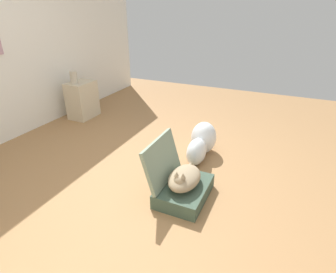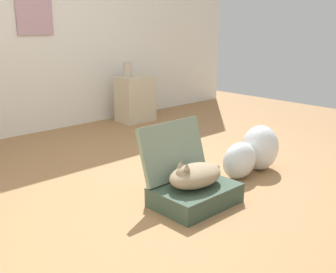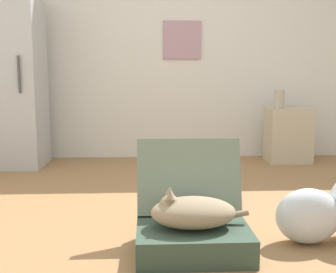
{
  "view_description": "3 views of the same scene",
  "coord_description": "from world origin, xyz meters",
  "px_view_note": "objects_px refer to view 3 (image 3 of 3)",
  "views": [
    {
      "loc": [
        -2.1,
        -1.16,
        1.65
      ],
      "look_at": [
        0.08,
        -0.17,
        0.5
      ],
      "focal_mm": 28.85,
      "sensor_mm": 36.0,
      "label": 1
    },
    {
      "loc": [
        -2.1,
        -2.26,
        1.26
      ],
      "look_at": [
        0.02,
        0.01,
        0.39
      ],
      "focal_mm": 43.57,
      "sensor_mm": 36.0,
      "label": 2
    },
    {
      "loc": [
        -0.36,
        -2.42,
        0.9
      ],
      "look_at": [
        -0.23,
        0.11,
        0.53
      ],
      "focal_mm": 43.42,
      "sensor_mm": 36.0,
      "label": 3
    }
  ],
  "objects_px": {
    "refrigerator": "(9,83)",
    "side_table": "(288,135)",
    "plastic_bag_white": "(308,216)",
    "vase_tall": "(279,99)",
    "cat": "(192,212)",
    "suitcase_base": "(193,240)"
  },
  "relations": [
    {
      "from": "refrigerator",
      "to": "vase_tall",
      "type": "bearing_deg",
      "value": 1.11
    },
    {
      "from": "cat",
      "to": "side_table",
      "type": "bearing_deg",
      "value": 60.43
    },
    {
      "from": "plastic_bag_white",
      "to": "vase_tall",
      "type": "xyz_separation_m",
      "value": [
        0.53,
        2.19,
        0.53
      ]
    },
    {
      "from": "refrigerator",
      "to": "side_table",
      "type": "relative_size",
      "value": 2.91
    },
    {
      "from": "plastic_bag_white",
      "to": "side_table",
      "type": "xyz_separation_m",
      "value": [
        0.65,
        2.18,
        0.14
      ]
    },
    {
      "from": "plastic_bag_white",
      "to": "refrigerator",
      "type": "distance_m",
      "value": 3.19
    },
    {
      "from": "suitcase_base",
      "to": "cat",
      "type": "height_order",
      "value": "cat"
    },
    {
      "from": "cat",
      "to": "side_table",
      "type": "height_order",
      "value": "side_table"
    },
    {
      "from": "side_table",
      "to": "vase_tall",
      "type": "bearing_deg",
      "value": 177.72
    },
    {
      "from": "suitcase_base",
      "to": "vase_tall",
      "type": "xyz_separation_m",
      "value": [
        1.18,
        2.29,
        0.61
      ]
    },
    {
      "from": "suitcase_base",
      "to": "vase_tall",
      "type": "bearing_deg",
      "value": 62.8
    },
    {
      "from": "suitcase_base",
      "to": "cat",
      "type": "relative_size",
      "value": 1.13
    },
    {
      "from": "suitcase_base",
      "to": "plastic_bag_white",
      "type": "xyz_separation_m",
      "value": [
        0.64,
        0.1,
        0.08
      ]
    },
    {
      "from": "cat",
      "to": "side_table",
      "type": "distance_m",
      "value": 2.62
    },
    {
      "from": "suitcase_base",
      "to": "side_table",
      "type": "bearing_deg",
      "value": 60.56
    },
    {
      "from": "refrigerator",
      "to": "vase_tall",
      "type": "relative_size",
      "value": 8.91
    },
    {
      "from": "suitcase_base",
      "to": "side_table",
      "type": "height_order",
      "value": "side_table"
    },
    {
      "from": "plastic_bag_white",
      "to": "cat",
      "type": "bearing_deg",
      "value": -171.35
    },
    {
      "from": "suitcase_base",
      "to": "cat",
      "type": "distance_m",
      "value": 0.15
    },
    {
      "from": "refrigerator",
      "to": "side_table",
      "type": "bearing_deg",
      "value": 0.98
    },
    {
      "from": "cat",
      "to": "plastic_bag_white",
      "type": "bearing_deg",
      "value": 8.65
    },
    {
      "from": "side_table",
      "to": "vase_tall",
      "type": "height_order",
      "value": "vase_tall"
    }
  ]
}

